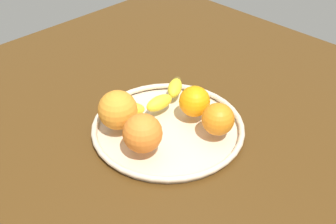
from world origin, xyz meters
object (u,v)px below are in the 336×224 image
object	(u,v)px
fruit_bowl	(168,127)
orange_center	(218,119)
orange_back_left	(143,133)
orange_front_left	(118,110)
orange_back_right	(194,101)
banana	(156,99)

from	to	relation	value
fruit_bowl	orange_center	distance (cm)	10.99
orange_center	orange_back_left	size ratio (longest dim) A/B	0.86
orange_front_left	orange_back_right	world-z (taller)	orange_front_left
banana	orange_front_left	bearing A→B (deg)	-175.07
fruit_bowl	orange_center	size ratio (longest dim) A/B	4.86
banana	orange_back_left	bearing A→B (deg)	-138.50
fruit_bowl	orange_back_left	size ratio (longest dim) A/B	4.20
orange_front_left	orange_center	bearing A→B (deg)	-50.76
banana	orange_back_left	world-z (taller)	orange_back_left
orange_back_right	orange_front_left	bearing A→B (deg)	149.49
fruit_bowl	banana	size ratio (longest dim) A/B	1.58
banana	orange_center	world-z (taller)	orange_center
fruit_bowl	orange_center	xyz separation A→B (cm)	(5.06, -8.83, 4.14)
banana	orange_back_left	distance (cm)	14.68
orange_back_right	orange_back_left	bearing A→B (deg)	-178.07
orange_center	orange_back_left	distance (cm)	15.36
fruit_bowl	orange_back_left	xyz separation A→B (cm)	(-8.71, -2.04, 4.65)
fruit_bowl	banana	distance (cm)	7.63
banana	orange_back_left	size ratio (longest dim) A/B	2.65
fruit_bowl	banana	bearing A→B (deg)	66.05
fruit_bowl	orange_center	world-z (taller)	orange_center
orange_back_left	orange_back_right	bearing A→B (deg)	1.93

